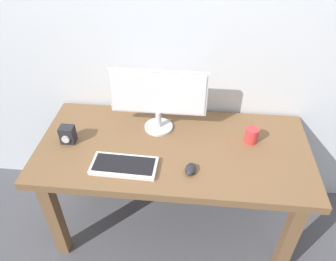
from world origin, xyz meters
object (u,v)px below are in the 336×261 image
(monitor, at_px, (158,97))
(coffee_mug, at_px, (252,135))
(desk, at_px, (173,159))
(audio_controller, at_px, (68,135))
(keyboard_primary, at_px, (124,166))
(mouse, at_px, (191,169))

(monitor, height_order, coffee_mug, monitor)
(coffee_mug, bearing_deg, desk, -168.73)
(audio_controller, bearing_deg, keyboard_primary, -25.91)
(mouse, bearing_deg, audio_controller, 174.80)
(keyboard_primary, bearing_deg, coffee_mug, 22.38)
(desk, distance_m, monitor, 0.40)
(audio_controller, height_order, coffee_mug, audio_controller)
(mouse, height_order, audio_controller, audio_controller)
(desk, distance_m, coffee_mug, 0.50)
(desk, xyz_separation_m, mouse, (0.11, -0.20, 0.12))
(keyboard_primary, relative_size, coffee_mug, 3.86)
(desk, height_order, monitor, monitor)
(monitor, distance_m, mouse, 0.49)
(audio_controller, bearing_deg, coffee_mug, 5.86)
(desk, distance_m, mouse, 0.26)
(monitor, height_order, keyboard_primary, monitor)
(keyboard_primary, bearing_deg, desk, 38.46)
(monitor, xyz_separation_m, audio_controller, (-0.53, -0.20, -0.18))
(desk, xyz_separation_m, monitor, (-0.11, 0.18, 0.34))
(desk, distance_m, keyboard_primary, 0.35)
(monitor, bearing_deg, coffee_mug, -8.31)
(monitor, distance_m, keyboard_primary, 0.47)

